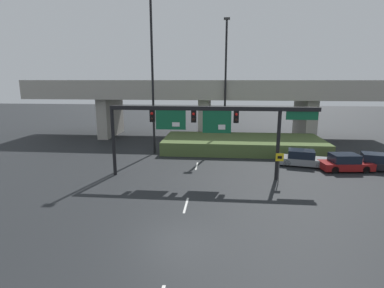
# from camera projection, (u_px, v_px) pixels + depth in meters

# --- Properties ---
(ground_plane) EXTENTS (160.00, 160.00, 0.00)m
(ground_plane) POSITION_uv_depth(u_px,v_px,m) (176.00, 240.00, 14.95)
(ground_plane) COLOR black
(lane_markings) EXTENTS (0.14, 37.75, 0.01)m
(lane_markings) POSITION_uv_depth(u_px,v_px,m) (197.00, 166.00, 27.71)
(lane_markings) COLOR silver
(lane_markings) RESTS_ON ground
(signal_gantry) EXTENTS (16.38, 0.44, 5.81)m
(signal_gantry) POSITION_uv_depth(u_px,v_px,m) (205.00, 120.00, 23.50)
(signal_gantry) COLOR black
(signal_gantry) RESTS_ON ground
(speed_limit_sign) EXTENTS (0.60, 0.11, 2.47)m
(speed_limit_sign) POSITION_uv_depth(u_px,v_px,m) (279.00, 164.00, 22.66)
(speed_limit_sign) COLOR #4C4C4C
(speed_limit_sign) RESTS_ON ground
(highway_light_pole_near) EXTENTS (0.70, 0.36, 17.29)m
(highway_light_pole_near) POSITION_uv_depth(u_px,v_px,m) (152.00, 68.00, 30.62)
(highway_light_pole_near) COLOR black
(highway_light_pole_near) RESTS_ON ground
(highway_light_pole_far) EXTENTS (0.70, 0.36, 14.74)m
(highway_light_pole_far) POSITION_uv_depth(u_px,v_px,m) (225.00, 80.00, 35.51)
(highway_light_pole_far) COLOR black
(highway_light_pole_far) RESTS_ON ground
(overpass_bridge) EXTENTS (47.13, 8.59, 7.76)m
(overpass_bridge) POSITION_uv_depth(u_px,v_px,m) (205.00, 97.00, 40.53)
(overpass_bridge) COLOR #A39E93
(overpass_bridge) RESTS_ON ground
(grass_embankment) EXTENTS (17.58, 7.24, 1.41)m
(grass_embankment) POSITION_uv_depth(u_px,v_px,m) (242.00, 144.00, 33.79)
(grass_embankment) COLOR #4C6033
(grass_embankment) RESTS_ON ground
(parked_sedan_near_right) EXTENTS (4.74, 2.79, 1.46)m
(parked_sedan_near_right) POSITION_uv_depth(u_px,v_px,m) (302.00, 158.00, 27.79)
(parked_sedan_near_right) COLOR gray
(parked_sedan_near_right) RESTS_ON ground
(parked_sedan_mid_right) EXTENTS (4.51, 2.35, 1.49)m
(parked_sedan_mid_right) POSITION_uv_depth(u_px,v_px,m) (345.00, 163.00, 26.24)
(parked_sedan_mid_right) COLOR maroon
(parked_sedan_mid_right) RESTS_ON ground
(parked_sedan_far_right) EXTENTS (5.01, 2.89, 1.45)m
(parked_sedan_far_right) POSITION_uv_depth(u_px,v_px,m) (378.00, 163.00, 26.43)
(parked_sedan_far_right) COLOR black
(parked_sedan_far_right) RESTS_ON ground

